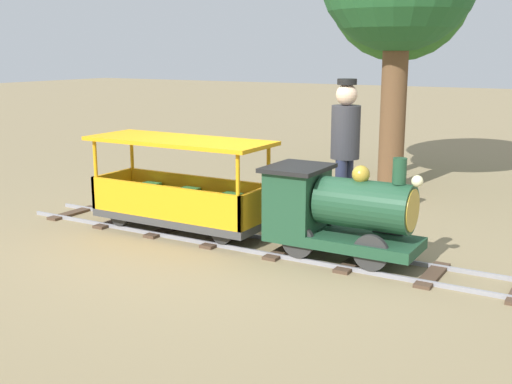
# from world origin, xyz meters

# --- Properties ---
(ground_plane) EXTENTS (60.00, 60.00, 0.00)m
(ground_plane) POSITION_xyz_m (0.00, 0.00, 0.00)
(ground_plane) COLOR #8C7A56
(track) EXTENTS (0.69, 5.70, 0.04)m
(track) POSITION_xyz_m (0.00, 0.28, 0.02)
(track) COLOR gray
(track) RESTS_ON ground_plane
(locomotive) EXTENTS (0.65, 1.45, 0.97)m
(locomotive) POSITION_xyz_m (0.00, 1.14, 0.48)
(locomotive) COLOR #1E472D
(locomotive) RESTS_ON ground_plane
(passenger_car) EXTENTS (0.75, 2.00, 0.97)m
(passenger_car) POSITION_xyz_m (0.00, -0.62, 0.42)
(passenger_car) COLOR #3F3F3F
(passenger_car) RESTS_ON ground_plane
(conductor_person) EXTENTS (0.30, 0.30, 1.62)m
(conductor_person) POSITION_xyz_m (-0.90, 0.85, 0.96)
(conductor_person) COLOR #282D47
(conductor_person) RESTS_ON ground_plane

